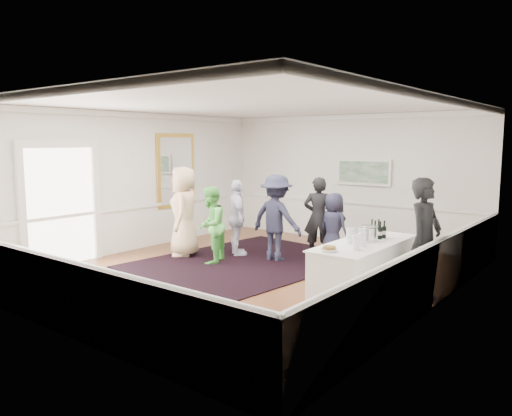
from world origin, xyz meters
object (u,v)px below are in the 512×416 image
Objects in this scene: guest_dark_b at (318,217)px; guest_navy at (333,227)px; bartender at (425,239)px; nut_bowl at (329,249)px; guest_tan at (184,212)px; guest_green at (211,225)px; guest_dark_a at (276,218)px; ice_bucket at (370,234)px; serving_table at (364,270)px; guest_lilac at (237,218)px.

guest_dark_b is 1.21× the size of guest_navy.
bartender is 2.80m from guest_navy.
nut_bowl is at bearing 156.27° from bartender.
guest_tan reaches higher than guest_green.
guest_dark_a reaches higher than guest_navy.
guest_tan is at bearing 163.16° from nut_bowl.
guest_green is 3.61m from ice_bucket.
guest_dark_b reaches higher than guest_navy.
serving_table is at bearing -91.57° from ice_bucket.
guest_green is 0.95× the size of guest_lilac.
guest_dark_a is (0.95, 1.02, 0.11)m from guest_green.
serving_table is 9.72× the size of nut_bowl.
guest_dark_b is 7.47× the size of nut_bowl.
bartender is 3.48m from guest_dark_a.
guest_dark_a is 0.99m from guest_dark_b.
serving_table is 3.62m from guest_green.
guest_navy is at bearing 132.70° from ice_bucket.
guest_green is 3.69m from nut_bowl.
guest_navy is (1.94, 1.71, -0.08)m from guest_green.
guest_dark_b reaches higher than ice_bucket.
guest_dark_a is at bearing 154.20° from serving_table.
nut_bowl is at bearing 130.30° from guest_navy.
guest_lilac is (-4.37, 0.56, -0.14)m from bartender.
guest_navy is at bearing -117.58° from guest_lilac.
guest_navy is (2.86, 1.58, -0.26)m from guest_tan.
bartender is at bearing 72.52° from guest_green.
nut_bowl is (1.54, -2.92, 0.24)m from guest_navy.
guest_navy is (-2.41, 1.40, -0.25)m from bartender.
ice_bucket is 1.12m from nut_bowl.
guest_green reaches higher than guest_navy.
guest_tan is 3.28m from guest_navy.
guest_green is 0.88× the size of guest_dark_a.
guest_lilac is at bearing 165.11° from ice_bucket.
ice_bucket is at bearing 145.08° from guest_navy.
guest_dark_a is 7.76× the size of nut_bowl.
serving_table is 1.17× the size of bartender.
guest_dark_b is at bearing 67.82° from bartender.
bartender is at bearing 162.19° from guest_navy.
guest_tan is at bearing 41.33° from guest_navy.
serving_table is at bearing 83.22° from nut_bowl.
guest_tan reaches higher than serving_table.
guest_dark_a is (-3.41, 0.71, -0.06)m from bartender.
guest_green is 2.37m from guest_dark_b.
ice_bucket is at bearing 123.95° from bartender.
guest_dark_b is at bearing -5.49° from guest_navy.
bartender is 1.16× the size of guest_lilac.
ice_bucket is (0.00, 0.17, 0.58)m from serving_table.
guest_tan is at bearing 8.69° from guest_dark_b.
guest_dark_b is 6.80× the size of ice_bucket.
guest_green is at bearing 47.49° from guest_dark_a.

